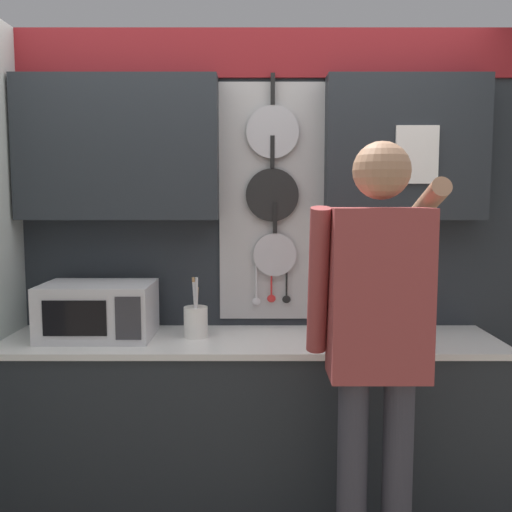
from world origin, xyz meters
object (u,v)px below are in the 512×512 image
at_px(microwave, 97,310).
at_px(utensil_crock, 194,320).
at_px(knife_block, 372,317).
at_px(person, 376,327).

relative_size(microwave, utensil_crock, 1.77).
distance_m(microwave, knife_block, 1.36).
xyz_separation_m(microwave, utensil_crock, (0.48, 0.00, -0.05)).
bearing_deg(utensil_crock, knife_block, -0.00).
bearing_deg(microwave, utensil_crock, 0.09).
height_order(knife_block, utensil_crock, utensil_crock).
height_order(microwave, knife_block, knife_block).
bearing_deg(utensil_crock, microwave, -179.91).
relative_size(microwave, person, 0.30).
height_order(utensil_crock, person, person).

